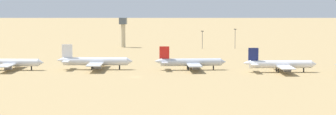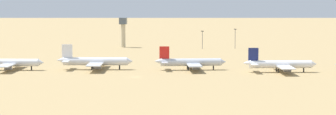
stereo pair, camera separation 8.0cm
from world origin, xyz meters
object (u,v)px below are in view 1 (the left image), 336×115
Objects in this scene: parked_jet_white_2 at (94,61)px; light_pole_mid at (202,38)px; parked_jet_navy_4 at (280,64)px; parked_jet_red_3 at (190,62)px; parked_jet_orange_1 at (8,62)px; light_pole_west at (235,37)px; control_tower at (123,29)px.

light_pole_mid is (49.14, 124.92, 3.30)m from parked_jet_white_2.
parked_jet_white_2 is at bearing 172.16° from parked_jet_navy_4.
parked_jet_red_3 is at bearing 167.07° from parked_jet_navy_4.
parked_jet_orange_1 is 2.58× the size of light_pole_west.
parked_jet_navy_4 is at bearing -81.00° from light_pole_west.
control_tower is (34.13, 137.80, 9.09)m from parked_jet_orange_1.
parked_jet_white_2 is 1.07× the size of parked_jet_red_3.
control_tower is at bearing 104.42° from parked_jet_red_3.
light_pole_west is at bearing 91.88° from parked_jet_navy_4.
parked_jet_navy_4 is at bearing -52.51° from control_tower.
light_pole_mid is at bearing -172.28° from light_pole_west.
control_tower is at bearing 177.89° from light_pole_west.
control_tower is at bearing 72.27° from parked_jet_orange_1.
light_pole_mid is (0.75, 121.57, 3.56)m from parked_jet_red_3.
parked_jet_orange_1 is at bearing -176.27° from parked_jet_white_2.
light_pole_west is (-20.46, 129.21, 4.25)m from parked_jet_navy_4.
parked_jet_white_2 reaches higher than parked_jet_red_3.
parked_jet_orange_1 is at bearing -124.93° from light_pole_mid.
parked_jet_white_2 is 48.51m from parked_jet_red_3.
light_pole_west reaches higher than parked_jet_red_3.
light_pole_mid is at bearing 79.99° from parked_jet_red_3.
control_tower reaches higher than parked_jet_red_3.
parked_jet_red_3 is 44.54m from parked_jet_navy_4.
parked_jet_white_2 reaches higher than parked_jet_navy_4.
parked_jet_navy_4 is 2.61× the size of light_pole_west.
light_pole_mid is at bearing 63.27° from parked_jet_white_2.
parked_jet_white_2 is 2.77× the size of light_pole_west.
control_tower is at bearing 173.97° from light_pole_mid.
parked_jet_red_3 is 2.60× the size of light_pole_west.
light_pole_west is (115.06, 134.81, 4.30)m from parked_jet_orange_1.
light_pole_mid is (-23.10, -3.13, -0.70)m from light_pole_west.
parked_jet_navy_4 is at bearing -15.47° from parked_jet_red_3.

